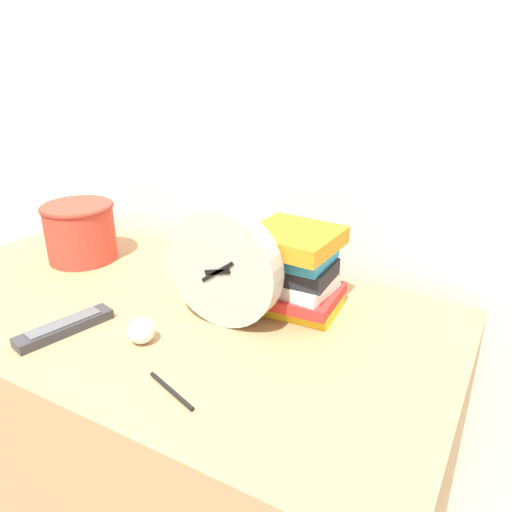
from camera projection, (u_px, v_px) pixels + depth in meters
wall_back at (252, 78)px, 1.25m from camera, size 6.00×0.04×2.40m
desk at (173, 437)px, 1.25m from camera, size 1.26×0.67×0.74m
desk_clock at (223, 268)px, 0.99m from camera, size 0.25×0.05×0.25m
book_stack at (288, 269)px, 1.07m from camera, size 0.24×0.18×0.18m
basket at (80, 230)px, 1.32m from camera, size 0.19×0.19×0.15m
tv_remote at (65, 327)px, 1.00m from camera, size 0.09×0.20×0.02m
crumpled_paper_ball at (141, 330)px, 0.96m from camera, size 0.05×0.05×0.05m
pen at (171, 391)px, 0.83m from camera, size 0.12×0.05×0.01m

